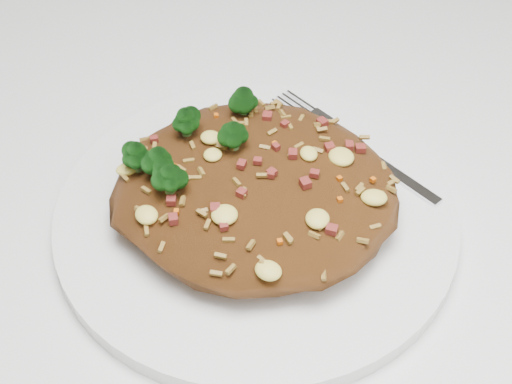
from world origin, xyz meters
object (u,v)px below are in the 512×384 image
dining_table (349,322)px  fried_rice (254,180)px  plate (256,214)px  fork (361,150)px

dining_table → fried_rice: bearing=168.8°
dining_table → fried_rice: fried_rice is taller
dining_table → fried_rice: size_ratio=6.16×
dining_table → plate: size_ratio=4.28×
plate → fried_rice: fried_rice is taller
plate → fork: (0.07, 0.07, 0.01)m
plate → fried_rice: size_ratio=1.44×
plate → fried_rice: 0.03m
dining_table → fried_rice: (-0.08, 0.02, 0.13)m
fried_rice → fork: size_ratio=1.46×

